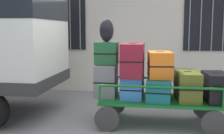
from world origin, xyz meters
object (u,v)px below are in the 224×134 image
Objects in this scene: suitcase_left_middle at (106,53)px; suitcase_right_bottom at (216,87)px; luggage_cart at (159,104)px; suitcase_center_middle at (160,65)px; suitcase_midleft_bottom at (133,87)px; suitcase_center_bottom at (159,89)px; suitcase_midleft_middle at (133,60)px; suitcase_midright_bottom at (187,86)px; backpack at (107,31)px; suitcase_left_bottom at (106,81)px.

suitcase_left_middle is 0.57× the size of suitcase_right_bottom.
suitcase_center_middle is at bearing 90.00° from luggage_cart.
luggage_cart is 0.61m from suitcase_midleft_bottom.
suitcase_center_bottom is (0.00, -0.01, 0.30)m from luggage_cart.
suitcase_midleft_middle reaches higher than suitcase_midright_bottom.
suitcase_left_bottom is at bearing -127.82° from backpack.
suitcase_left_middle reaches higher than suitcase_left_bottom.
backpack reaches higher than suitcase_left_middle.
backpack is (0.01, 0.01, 0.99)m from suitcase_left_bottom.
backpack is at bearing -78.36° from suitcase_left_middle.
suitcase_midleft_bottom is 0.54m from suitcase_midleft_middle.
suitcase_center_bottom is 0.46m from suitcase_center_middle.
suitcase_right_bottom is 1.79× the size of backpack.
backpack reaches higher than suitcase_midleft_bottom.
suitcase_midleft_middle is 1.10× the size of suitcase_center_middle.
suitcase_midleft_bottom is 1.64× the size of backpack.
suitcase_center_bottom is 1.05× the size of suitcase_midright_bottom.
suitcase_midright_bottom is (0.52, -0.01, -0.39)m from suitcase_center_middle.
suitcase_left_middle is 0.84m from suitcase_midleft_bottom.
suitcase_midleft_middle reaches higher than suitcase_right_bottom.
suitcase_midright_bottom is at bearing -0.62° from suitcase_midleft_bottom.
luggage_cart is at bearing 0.21° from backpack.
backpack is (-0.51, -0.04, 1.10)m from suitcase_midleft_bottom.
suitcase_left_bottom reaches higher than suitcase_center_bottom.
suitcase_midleft_middle reaches higher than luggage_cart.
suitcase_center_bottom reaches higher than luggage_cart.
luggage_cart is at bearing -90.00° from suitcase_center_middle.
backpack is at bearing -175.73° from suitcase_midleft_bottom.
suitcase_midleft_bottom is at bearing -0.19° from suitcase_left_middle.
suitcase_center_middle is 0.65m from suitcase_midright_bottom.
suitcase_right_bottom is (1.56, -0.03, -0.48)m from suitcase_midleft_middle.
suitcase_left_bottom is 0.90× the size of suitcase_midleft_bottom.
suitcase_midleft_bottom reaches higher than luggage_cart.
suitcase_midright_bottom is at bearing 2.56° from luggage_cart.
luggage_cart is 3.09× the size of suitcase_midleft_middle.
suitcase_center_middle is (1.04, 0.05, 0.34)m from suitcase_left_bottom.
luggage_cart is 5.14× the size of suitcase_left_middle.
backpack is at bearing 179.57° from suitcase_center_bottom.
luggage_cart is 1.74m from backpack.
suitcase_left_bottom is at bearing -179.84° from suitcase_center_bottom.
luggage_cart is at bearing 178.44° from suitcase_right_bottom.
suitcase_center_middle is at bearing 2.01° from backpack.
suitcase_right_bottom is (2.07, -0.01, -0.05)m from suitcase_left_bottom.
suitcase_midright_bottom is 1.13× the size of suitcase_right_bottom.
backpack is (-1.03, -0.04, 0.65)m from suitcase_center_middle.
suitcase_midright_bottom is at bearing -1.01° from suitcase_center_middle.
suitcase_midright_bottom is at bearing -0.47° from suitcase_left_middle.
suitcase_left_middle is 0.63× the size of suitcase_midleft_bottom.
backpack is (-0.51, -0.00, 0.56)m from suitcase_midleft_middle.
suitcase_center_middle is (0.00, 0.03, 0.76)m from luggage_cart.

